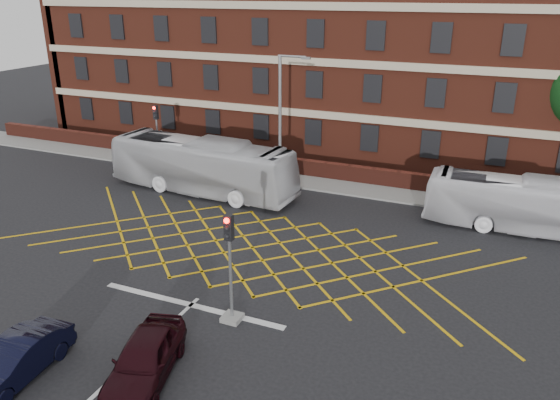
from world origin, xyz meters
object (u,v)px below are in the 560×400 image
at_px(bus_right, 528,205).
at_px(street_lamp, 281,152).
at_px(bus_left, 202,166).
at_px(car_maroon, 145,358).
at_px(traffic_light_near, 231,279).
at_px(car_navy, 16,360).
at_px(traffic_light_far, 158,142).
at_px(utility_cabinet, 168,333).
at_px(direction_signs, 162,142).

bearing_deg(bus_right, street_lamp, 90.10).
bearing_deg(bus_left, street_lamp, -72.01).
height_order(bus_left, car_maroon, bus_left).
height_order(traffic_light_near, street_lamp, street_lamp).
bearing_deg(car_navy, car_maroon, 20.18).
height_order(traffic_light_far, street_lamp, street_lamp).
bearing_deg(car_navy, traffic_light_far, 109.65).
distance_m(street_lamp, utility_cabinet, 15.08).
distance_m(bus_left, traffic_light_far, 6.25).
xyz_separation_m(car_maroon, street_lamp, (-2.37, 16.54, 2.05)).
height_order(car_maroon, direction_signs, direction_signs).
bearing_deg(bus_right, car_maroon, 145.43).
xyz_separation_m(bus_left, car_maroon, (7.04, -15.40, -0.93)).
xyz_separation_m(car_navy, traffic_light_far, (-8.68, 20.24, 1.10)).
bearing_deg(direction_signs, traffic_light_far, -64.35).
height_order(car_maroon, traffic_light_near, traffic_light_near).
height_order(street_lamp, utility_cabinet, street_lamp).
bearing_deg(car_navy, bus_right, 48.13).
bearing_deg(street_lamp, traffic_light_near, -74.98).
height_order(traffic_light_near, utility_cabinet, traffic_light_near).
bearing_deg(utility_cabinet, car_maroon, -78.32).
bearing_deg(bus_right, bus_left, 93.26).
bearing_deg(bus_left, traffic_light_far, 63.45).
distance_m(bus_left, car_maroon, 16.96).
bearing_deg(bus_left, direction_signs, 57.63).
bearing_deg(street_lamp, traffic_light_far, 168.40).
bearing_deg(car_maroon, bus_left, 99.34).
height_order(traffic_light_near, traffic_light_far, same).
relative_size(bus_left, traffic_light_near, 2.77).
relative_size(bus_right, car_navy, 2.49).
height_order(traffic_light_far, utility_cabinet, traffic_light_far).
distance_m(car_maroon, utility_cabinet, 1.84).
relative_size(car_navy, car_maroon, 0.95).
bearing_deg(traffic_light_near, bus_right, 52.72).
relative_size(traffic_light_near, street_lamp, 0.52).
bearing_deg(direction_signs, bus_left, -36.62).
bearing_deg(utility_cabinet, traffic_light_near, 56.67).
distance_m(traffic_light_far, utility_cabinet, 20.73).
height_order(direction_signs, utility_cabinet, direction_signs).
bearing_deg(car_navy, traffic_light_near, 45.78).
distance_m(bus_right, car_maroon, 20.20).
xyz_separation_m(car_navy, car_maroon, (3.73, 1.64, 0.06)).
bearing_deg(bus_right, traffic_light_far, 84.30).
height_order(traffic_light_far, direction_signs, traffic_light_far).
distance_m(car_maroon, traffic_light_near, 4.16).
height_order(bus_left, car_navy, bus_left).
bearing_deg(bus_left, traffic_light_near, -140.73).
bearing_deg(bus_right, utility_cabinet, 141.58).
relative_size(car_maroon, street_lamp, 0.52).
distance_m(bus_right, car_navy, 23.71).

